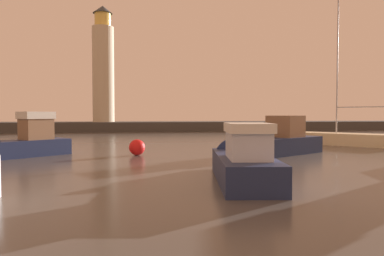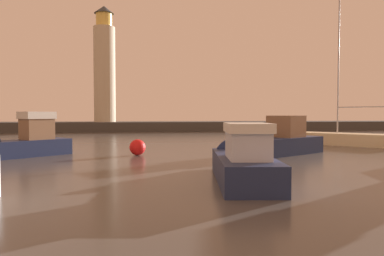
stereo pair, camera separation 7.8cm
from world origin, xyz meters
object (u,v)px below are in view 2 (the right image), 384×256
Objects in this scene: sailboat_moored at (347,139)px; mooring_buoy at (138,147)px; lighthouse at (104,67)px; motorboat_1 at (269,143)px; motorboat_4 at (20,143)px; motorboat_2 at (240,160)px.

mooring_buoy is (-17.41, -4.63, -0.06)m from sailboat_moored.
sailboat_moored is at bearing -51.45° from lighthouse.
motorboat_1 is 10.94m from sailboat_moored.
sailboat_moored is 18.02m from mooring_buoy.
motorboat_1 is (13.08, -33.89, -9.01)m from lighthouse.
motorboat_4 is at bearing -93.88° from lighthouse.
motorboat_2 is 1.34× the size of motorboat_4.
mooring_buoy is (7.07, -0.27, -0.37)m from motorboat_4.
mooring_buoy is (-4.14, 8.52, -0.21)m from motorboat_2.
motorboat_1 reaches higher than motorboat_2.
sailboat_moored is at bearing 14.89° from mooring_buoy.
motorboat_2 is at bearing -119.40° from motorboat_1.
motorboat_2 is 9.47m from mooring_buoy.
motorboat_1 is 0.60× the size of sailboat_moored.
motorboat_2 is (-4.07, -7.22, -0.03)m from motorboat_1.
motorboat_2 is at bearing -64.08° from mooring_buoy.
motorboat_2 is (9.01, -41.12, -9.05)m from lighthouse.
sailboat_moored is at bearing 32.78° from motorboat_1.
lighthouse is at bearing 111.11° from motorboat_1.
lighthouse is 1.32× the size of sailboat_moored.
lighthouse is 3.11× the size of motorboat_4.
lighthouse reaches higher than mooring_buoy.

